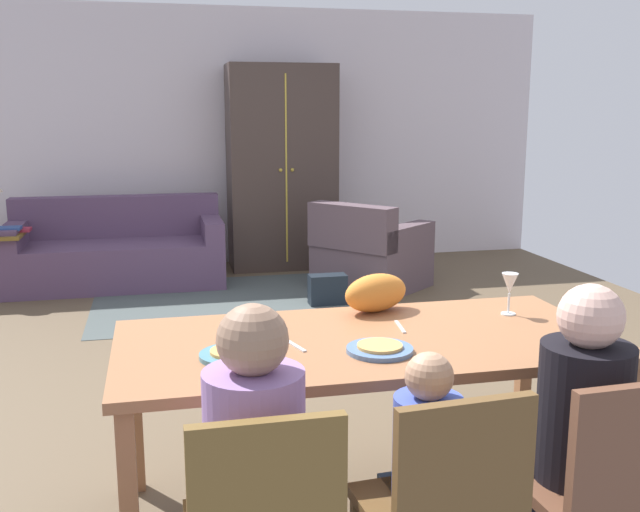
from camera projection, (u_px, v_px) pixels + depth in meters
name	position (u px, v px, depth m)	size (l,w,h in m)	color
ground_plane	(302.00, 356.00, 4.97)	(6.67, 6.42, 0.02)	brown
back_wall	(242.00, 138.00, 7.82)	(6.67, 0.10, 2.70)	silver
dining_table	(366.00, 354.00, 2.90)	(1.96, 0.92, 0.76)	#96603C
plate_near_man	(234.00, 355.00, 2.65)	(0.25, 0.25, 0.02)	teal
pizza_near_man	(233.00, 351.00, 2.65)	(0.17, 0.17, 0.01)	#E49F4B
plate_near_child	(380.00, 350.00, 2.71)	(0.25, 0.25, 0.02)	#5071A0
pizza_near_child	(380.00, 346.00, 2.71)	(0.17, 0.17, 0.01)	#E4A451
wine_glass	(510.00, 285.00, 3.18)	(0.07, 0.07, 0.19)	silver
fork	(296.00, 346.00, 2.77)	(0.02, 0.15, 0.01)	silver
knife	(400.00, 327.00, 3.02)	(0.01, 0.17, 0.01)	silver
person_man	(254.00, 492.00, 2.20)	(0.30, 0.40, 1.11)	#27344F
dining_chair_child	(445.00, 507.00, 2.16)	(0.45, 0.45, 0.87)	brown
person_child	(421.00, 496.00, 2.33)	(0.22, 0.29, 0.92)	#304456
dining_chair_woman	(605.00, 487.00, 2.27)	(0.44, 0.44, 0.87)	brown
person_woman	(574.00, 455.00, 2.43)	(0.30, 0.40, 1.11)	#2D334A
cat	(376.00, 293.00, 3.24)	(0.32, 0.16, 0.17)	orange
area_rug	(245.00, 299.00, 6.41)	(2.60, 1.80, 0.01)	#444D4B
couch	(117.00, 253.00, 6.93)	(1.97, 0.86, 0.82)	#533C58
armchair	(369.00, 255.00, 6.76)	(1.20, 1.20, 0.82)	#54434A
armoire	(282.00, 168.00, 7.59)	(1.10, 0.59, 2.10)	#40322C
book_lower	(18.00, 230.00, 6.48)	(0.22, 0.16, 0.03)	maroon
book_upper	(8.00, 228.00, 6.38)	(0.22, 0.16, 0.03)	#2C4886
handbag	(328.00, 290.00, 6.24)	(0.32, 0.16, 0.26)	black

